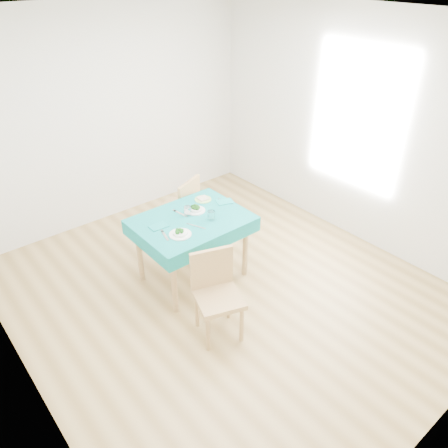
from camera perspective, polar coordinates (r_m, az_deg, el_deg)
room_shell at (r=4.02m, az=0.00°, el=6.04°), size 4.02×4.52×2.73m
table at (r=4.75m, az=-4.11°, el=-3.24°), size 1.15×0.87×0.76m
chair_near at (r=3.97m, az=-0.72°, el=-8.85°), size 0.53×0.56×1.02m
chair_far at (r=5.35m, az=-6.25°, el=2.97°), size 0.57×0.60×1.07m
bowl_near at (r=4.27m, az=-5.75°, el=-1.04°), size 0.22×0.22×0.07m
bowl_far at (r=4.66m, az=-3.73°, el=2.04°), size 0.21×0.21×0.06m
fork_near at (r=4.29m, az=-7.72°, el=-1.51°), size 0.07×0.19×0.00m
knife_near at (r=4.41m, az=-3.70°, el=-0.27°), size 0.10×0.21×0.00m
fork_far at (r=4.64m, az=-5.70°, el=1.37°), size 0.06×0.20×0.00m
knife_far at (r=4.85m, az=0.17°, el=2.98°), size 0.06×0.21×0.00m
napkin_near at (r=4.44m, az=-8.54°, el=-0.30°), size 0.19×0.13×0.01m
napkin_far at (r=4.84m, az=0.10°, el=2.94°), size 0.21×0.18×0.01m
tumbler_center at (r=4.58m, az=-4.78°, el=1.70°), size 0.08×0.08×0.10m
tumbler_side at (r=4.49m, az=-1.68°, el=1.13°), size 0.08×0.08×0.10m
side_plate at (r=4.89m, az=-2.76°, el=3.23°), size 0.19×0.19×0.01m
bread_slice at (r=4.88m, az=-2.76°, el=3.36°), size 0.12×0.12×0.02m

